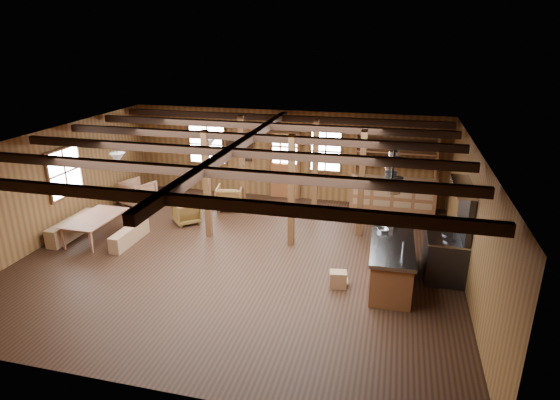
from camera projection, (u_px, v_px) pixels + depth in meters
name	position (u px, v px, depth m)	size (l,w,h in m)	color
room	(239.00, 202.00, 10.66)	(10.04, 9.04, 2.84)	black
ceiling_joists	(240.00, 145.00, 10.39)	(9.80, 8.82, 0.18)	black
timber_posts	(283.00, 178.00, 12.44)	(3.95, 2.35, 2.80)	#442913
back_door	(285.00, 171.00, 14.90)	(1.02, 0.08, 2.15)	brown
window_back_left	(207.00, 144.00, 15.26)	(1.32, 0.06, 1.32)	white
window_back_right	(326.00, 151.00, 14.36)	(1.02, 0.06, 1.32)	white
window_left	(64.00, 172.00, 12.18)	(0.14, 1.24, 1.32)	white
notice_boards	(239.00, 145.00, 14.99)	(1.08, 0.03, 0.90)	beige
back_counter	(393.00, 190.00, 13.98)	(2.55, 0.60, 2.45)	brown
pendant_lamps	(166.00, 150.00, 11.80)	(1.86, 2.36, 0.66)	#313033
pot_rack	(393.00, 171.00, 9.87)	(0.40, 3.00, 0.45)	#313033
kitchen_island	(391.00, 260.00, 9.93)	(0.94, 2.52, 1.20)	brown
step_stool	(338.00, 279.00, 9.77)	(0.39, 0.28, 0.35)	olive
commercial_range	(448.00, 245.00, 10.21)	(0.85, 1.66, 2.05)	#313033
dining_table	(98.00, 228.00, 12.01)	(1.70, 0.95, 0.60)	brown
bench_wall	(73.00, 228.00, 12.20)	(0.32, 1.72, 0.47)	olive
bench_aisle	(130.00, 235.00, 11.83)	(0.28, 1.48, 0.41)	olive
armchair_a	(186.00, 212.00, 13.03)	(0.67, 0.69, 0.62)	brown
armchair_b	(230.00, 198.00, 14.06)	(0.76, 0.79, 0.72)	brown
armchair_c	(139.00, 193.00, 14.39)	(0.84, 0.86, 0.78)	#9C6746
counter_pot	(388.00, 223.00, 10.42)	(0.28, 0.28, 0.17)	#ADB0B4
bowl	(383.00, 230.00, 10.22)	(0.24, 0.24, 0.06)	silver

